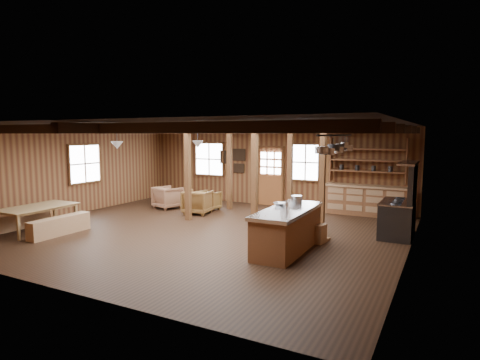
{
  "coord_description": "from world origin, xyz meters",
  "views": [
    {
      "loc": [
        5.67,
        -8.8,
        2.58
      ],
      "look_at": [
        0.71,
        0.71,
        1.34
      ],
      "focal_mm": 30.0,
      "sensor_mm": 36.0,
      "label": 1
    }
  ],
  "objects_px": {
    "armchair_b": "(208,200)",
    "kitchen_island": "(288,229)",
    "commercial_range": "(400,212)",
    "armchair_c": "(168,197)",
    "armchair_a": "(198,202)",
    "dining_table": "(39,219)"
  },
  "relations": [
    {
      "from": "commercial_range",
      "to": "armchair_c",
      "type": "relative_size",
      "value": 2.25
    },
    {
      "from": "armchair_a",
      "to": "commercial_range",
      "type": "bearing_deg",
      "value": 170.7
    },
    {
      "from": "kitchen_island",
      "to": "commercial_range",
      "type": "height_order",
      "value": "commercial_range"
    },
    {
      "from": "commercial_range",
      "to": "dining_table",
      "type": "xyz_separation_m",
      "value": [
        -8.55,
        -3.84,
        -0.28
      ]
    },
    {
      "from": "armchair_a",
      "to": "armchair_c",
      "type": "relative_size",
      "value": 1.0
    },
    {
      "from": "armchair_a",
      "to": "kitchen_island",
      "type": "bearing_deg",
      "value": 139.54
    },
    {
      "from": "dining_table",
      "to": "armchair_c",
      "type": "bearing_deg",
      "value": -13.78
    },
    {
      "from": "armchair_a",
      "to": "dining_table",
      "type": "bearing_deg",
      "value": 49.81
    },
    {
      "from": "kitchen_island",
      "to": "armchair_a",
      "type": "distance_m",
      "value": 4.79
    },
    {
      "from": "armchair_c",
      "to": "armchair_a",
      "type": "bearing_deg",
      "value": -174.98
    },
    {
      "from": "commercial_range",
      "to": "dining_table",
      "type": "relative_size",
      "value": 0.99
    },
    {
      "from": "armchair_b",
      "to": "kitchen_island",
      "type": "bearing_deg",
      "value": 154.13
    },
    {
      "from": "commercial_range",
      "to": "armchair_b",
      "type": "relative_size",
      "value": 2.6
    },
    {
      "from": "armchair_a",
      "to": "armchair_b",
      "type": "bearing_deg",
      "value": -94.84
    },
    {
      "from": "commercial_range",
      "to": "armchair_b",
      "type": "distance_m",
      "value": 6.21
    },
    {
      "from": "commercial_range",
      "to": "armchair_c",
      "type": "height_order",
      "value": "commercial_range"
    },
    {
      "from": "commercial_range",
      "to": "dining_table",
      "type": "distance_m",
      "value": 9.38
    },
    {
      "from": "armchair_b",
      "to": "armchair_c",
      "type": "height_order",
      "value": "armchair_c"
    },
    {
      "from": "armchair_b",
      "to": "armchair_c",
      "type": "relative_size",
      "value": 0.87
    },
    {
      "from": "armchair_c",
      "to": "armchair_b",
      "type": "bearing_deg",
      "value": -149.02
    },
    {
      "from": "armchair_a",
      "to": "armchair_c",
      "type": "xyz_separation_m",
      "value": [
        -1.46,
        0.32,
        -0.0
      ]
    },
    {
      "from": "armchair_a",
      "to": "armchair_b",
      "type": "xyz_separation_m",
      "value": [
        -0.04,
        0.66,
        -0.05
      ]
    }
  ]
}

